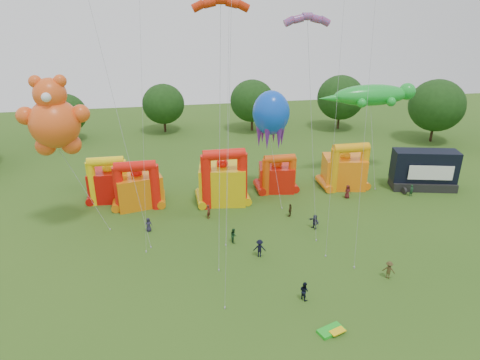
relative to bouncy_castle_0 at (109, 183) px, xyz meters
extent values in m
plane|color=#2C5217|center=(15.60, -28.88, -2.30)|extent=(160.00, 160.00, 0.00)
cylinder|color=#352314|center=(53.32, 14.65, -0.44)|extent=(0.44, 0.44, 3.72)
ellipsoid|color=#163610|center=(53.32, 14.65, 4.11)|extent=(9.30, 9.30, 8.89)
cylinder|color=#352314|center=(40.36, 25.34, -0.54)|extent=(0.44, 0.44, 3.51)
ellipsoid|color=#163610|center=(40.36, 25.34, 3.75)|extent=(8.77, 8.78, 8.39)
cylinder|color=#352314|center=(23.66, 27.15, -0.65)|extent=(0.44, 0.44, 3.30)
ellipsoid|color=#163610|center=(23.66, 27.15, 3.39)|extent=(8.25, 8.25, 7.88)
cylinder|color=#352314|center=(7.26, 29.13, -0.75)|extent=(0.44, 0.44, 3.09)
ellipsoid|color=#163610|center=(7.26, 29.13, 3.02)|extent=(7.73, 7.72, 7.38)
cylinder|color=#352314|center=(-9.57, 26.25, -0.86)|extent=(0.44, 0.44, 2.88)
ellipsoid|color=#163610|center=(-9.57, 26.25, 2.66)|extent=(7.20, 7.20, 6.88)
cube|color=#C00E09|center=(0.00, 0.26, -0.38)|extent=(4.94, 4.05, 3.83)
cylinder|color=yellow|center=(-1.84, -1.11, 0.44)|extent=(1.04, 1.04, 5.47)
cylinder|color=yellow|center=(1.84, -1.11, 0.44)|extent=(1.04, 1.04, 5.47)
cylinder|color=yellow|center=(0.00, -1.11, 3.18)|extent=(4.20, 1.09, 1.09)
sphere|color=yellow|center=(0.00, 0.26, 1.83)|extent=(1.40, 1.40, 1.40)
cube|color=orange|center=(3.51, -1.90, -0.38)|extent=(6.09, 5.30, 3.84)
cylinder|color=red|center=(1.46, -3.43, 0.44)|extent=(1.16, 1.16, 5.48)
cylinder|color=red|center=(5.57, -3.43, 0.44)|extent=(1.16, 1.16, 5.48)
cylinder|color=red|center=(3.51, -3.43, 3.19)|extent=(4.69, 1.22, 1.22)
sphere|color=red|center=(3.51, -1.90, 1.84)|extent=(1.40, 1.40, 1.40)
cube|color=#DFB70B|center=(13.68, -2.82, 0.02)|extent=(6.12, 5.20, 4.63)
cylinder|color=red|center=(11.53, -4.42, 1.01)|extent=(1.21, 1.21, 6.62)
cylinder|color=red|center=(15.84, -4.42, 1.01)|extent=(1.21, 1.21, 6.62)
cylinder|color=red|center=(13.68, -4.42, 4.32)|extent=(4.91, 1.27, 1.27)
sphere|color=red|center=(13.68, -2.82, 2.64)|extent=(1.40, 1.40, 1.40)
cube|color=red|center=(21.05, -0.70, -0.63)|extent=(4.94, 4.21, 3.34)
cylinder|color=#E84D0C|center=(19.32, -1.98, 0.09)|extent=(0.97, 0.97, 4.77)
cylinder|color=#E84D0C|center=(22.77, -1.98, 0.09)|extent=(0.97, 0.97, 4.77)
cylinder|color=#E84D0C|center=(21.05, -1.98, 2.47)|extent=(3.93, 1.02, 1.02)
sphere|color=#E84D0C|center=(21.05, -0.70, 1.34)|extent=(1.40, 1.40, 1.40)
cube|color=orange|center=(30.14, -1.16, -0.25)|extent=(5.88, 5.04, 4.09)
cylinder|color=#F4A00C|center=(28.10, -2.67, 0.62)|extent=(1.15, 1.15, 5.84)
cylinder|color=#F4A00C|center=(32.17, -2.67, 0.62)|extent=(1.15, 1.15, 5.84)
cylinder|color=#F4A00C|center=(30.14, -2.67, 3.54)|extent=(4.64, 1.20, 1.20)
sphere|color=#F4A00C|center=(30.14, -1.16, 2.09)|extent=(1.40, 1.40, 1.40)
cube|color=black|center=(40.19, -3.80, -1.75)|extent=(8.61, 4.90, 1.10)
cube|color=black|center=(40.19, -3.60, 0.83)|extent=(8.51, 4.52, 4.06)
cube|color=white|center=(40.19, -5.17, 0.43)|extent=(5.45, 1.42, 1.91)
cylinder|color=black|center=(36.94, -5.02, -1.90)|extent=(0.30, 0.90, 0.90)
cylinder|color=black|center=(43.43, -5.02, -1.90)|extent=(0.30, 0.90, 0.90)
sphere|color=#F1551A|center=(-3.44, -6.98, 9.52)|extent=(4.89, 4.89, 4.89)
sphere|color=#F1551A|center=(-3.44, -6.98, 12.41)|extent=(3.11, 3.11, 3.11)
sphere|color=#F1551A|center=(-4.55, -6.98, 13.63)|extent=(1.22, 1.22, 1.22)
sphere|color=#F1551A|center=(-2.33, -6.98, 13.63)|extent=(1.22, 1.22, 1.22)
sphere|color=#F1551A|center=(-5.99, -6.98, 10.41)|extent=(1.78, 1.78, 1.78)
sphere|color=#F1551A|center=(-0.88, -6.98, 10.41)|extent=(1.78, 1.78, 1.78)
sphere|color=#F1551A|center=(-4.66, -6.98, 7.30)|extent=(2.00, 2.00, 2.00)
sphere|color=#F1551A|center=(-2.21, -6.98, 7.30)|extent=(2.00, 2.00, 2.00)
sphere|color=white|center=(-3.44, -8.48, 12.41)|extent=(0.89, 0.89, 0.89)
ellipsoid|color=green|center=(34.89, 2.86, 8.93)|extent=(10.63, 3.32, 2.82)
sphere|color=green|center=(40.08, 2.86, 9.25)|extent=(2.28, 2.28, 2.28)
cone|color=green|center=(29.50, 2.86, 8.73)|extent=(4.15, 1.66, 1.66)
sphere|color=green|center=(36.97, 4.52, 8.31)|extent=(1.25, 1.25, 1.25)
sphere|color=green|center=(36.97, 1.20, 8.31)|extent=(1.25, 1.25, 1.25)
sphere|color=green|center=(32.82, 4.52, 8.31)|extent=(1.25, 1.25, 1.25)
sphere|color=green|center=(32.82, 1.20, 8.31)|extent=(1.25, 1.25, 1.25)
ellipsoid|color=blue|center=(19.98, -1.22, 8.14)|extent=(4.49, 4.49, 5.39)
cone|color=#591E8C|center=(21.44, -1.22, 5.67)|extent=(1.01, 1.01, 3.59)
cone|color=#591E8C|center=(20.71, 0.04, 5.67)|extent=(1.01, 1.01, 3.59)
cone|color=#591E8C|center=(19.25, 0.04, 5.67)|extent=(1.01, 1.01, 3.59)
cone|color=#591E8C|center=(18.52, -1.22, 5.67)|extent=(1.01, 1.01, 3.59)
cone|color=#591E8C|center=(19.25, -2.48, 5.67)|extent=(1.01, 1.01, 3.59)
cone|color=#591E8C|center=(20.71, -2.48, 5.67)|extent=(1.01, 1.01, 3.59)
cube|color=green|center=(18.38, -26.96, -2.18)|extent=(2.22, 1.60, 0.24)
cube|color=yellow|center=(18.78, -27.26, -2.04)|extent=(1.33, 0.96, 0.10)
imported|color=#242137|center=(4.73, -8.98, -1.51)|extent=(0.90, 0.75, 1.57)
imported|color=#512217|center=(11.45, -7.19, -1.44)|extent=(0.66, 0.74, 1.71)
imported|color=#15361B|center=(13.36, -12.83, -1.52)|extent=(0.66, 0.81, 1.56)
imported|color=black|center=(15.38, -15.95, -1.38)|extent=(1.31, 0.94, 1.83)
imported|color=#3F3319|center=(20.68, -8.41, -1.51)|extent=(0.84, 0.98, 1.58)
imported|color=#26253F|center=(22.50, -11.60, -1.48)|extent=(1.04, 1.58, 1.63)
imported|color=#4C1516|center=(29.21, -4.91, -1.43)|extent=(0.90, 0.63, 1.74)
imported|color=#173B21|center=(37.43, -5.82, -1.52)|extent=(0.66, 0.55, 1.56)
imported|color=black|center=(17.59, -22.90, -1.47)|extent=(0.94, 1.01, 1.66)
imported|color=#42371A|center=(25.95, -21.42, -1.46)|extent=(1.25, 1.12, 1.68)
camera|label=1|loc=(7.15, -50.49, 20.68)|focal=32.00mm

